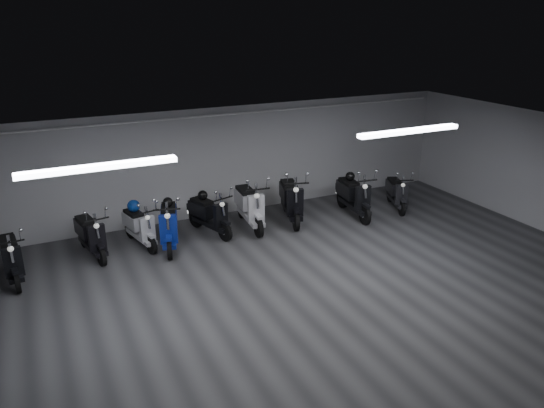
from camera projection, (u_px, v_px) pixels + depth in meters
name	position (u px, v px, depth m)	size (l,w,h in m)	color
floor	(299.00, 308.00, 9.20)	(14.00, 10.00, 0.01)	#363639
ceiling	(302.00, 156.00, 8.23)	(14.00, 10.00, 0.01)	gray
back_wall	(206.00, 164.00, 12.95)	(14.00, 0.01, 2.80)	#AEAEB1
fluor_strip_left	(99.00, 167.00, 7.88)	(2.40, 0.18, 0.08)	white
fluor_strip_right	(409.00, 131.00, 10.31)	(2.40, 0.18, 0.08)	white
conduit	(204.00, 116.00, 12.46)	(0.05, 0.05, 13.60)	white
scooter_0	(10.00, 251.00, 9.97)	(0.57, 1.71, 1.27)	black
scooter_1	(90.00, 229.00, 10.97)	(0.57, 1.71, 1.27)	black
scooter_2	(139.00, 221.00, 11.48)	(0.54, 1.63, 1.21)	silver
scooter_4	(169.00, 218.00, 11.39)	(0.63, 1.88, 1.40)	navy
scooter_5	(209.00, 209.00, 12.11)	(0.58, 1.73, 1.29)	black
scooter_6	(249.00, 199.00, 12.47)	(0.65, 1.96, 1.46)	silver
scooter_7	(291.00, 193.00, 12.87)	(0.66, 1.98, 1.48)	black
scooter_8	(354.00, 190.00, 13.20)	(0.63, 1.89, 1.41)	black
scooter_9	(397.00, 188.00, 13.73)	(0.53, 1.60, 1.19)	black
helmet_0	(134.00, 206.00, 11.55)	(0.28, 0.28, 0.28)	navy
helmet_1	(168.00, 202.00, 11.54)	(0.23, 0.23, 0.23)	black
helmet_2	(203.00, 195.00, 12.18)	(0.24, 0.24, 0.24)	black
helmet_3	(350.00, 176.00, 13.33)	(0.24, 0.24, 0.24)	black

